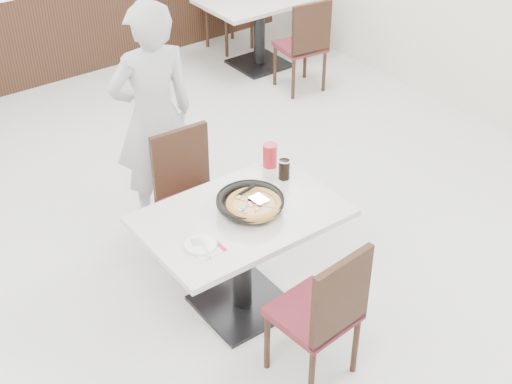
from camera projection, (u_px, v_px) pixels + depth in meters
floor at (241, 257)px, 5.07m from camera, size 7.00×7.00×0.00m
wainscot_back at (37, 34)px, 7.07m from camera, size 5.90×0.03×1.10m
main_table at (242, 262)px, 4.46m from camera, size 1.29×0.94×0.75m
chair_near at (313, 310)px, 3.96m from camera, size 0.46×0.46×0.95m
chair_far at (196, 203)px, 4.81m from camera, size 0.44×0.44×0.95m
trivet at (261, 209)px, 4.25m from camera, size 0.12×0.12×0.04m
pizza_pan at (250, 204)px, 4.25m from camera, size 0.37×0.37×0.01m
pizza at (254, 206)px, 4.20m from camera, size 0.35×0.35×0.02m
pizza_server at (259, 199)px, 4.21m from camera, size 0.09×0.11×0.00m
napkin at (207, 249)px, 3.96m from camera, size 0.15×0.15×0.00m
side_plate at (201, 245)px, 3.98m from camera, size 0.20×0.20×0.01m
fork at (206, 248)px, 3.95m from camera, size 0.07×0.16×0.00m
cola_glass at (284, 170)px, 4.52m from camera, size 0.08×0.08×0.13m
red_cup at (270, 155)px, 4.64m from camera, size 0.10×0.10×0.16m
diner_person at (153, 117)px, 5.02m from camera, size 0.67×0.49×1.70m
bg_table_right at (259, 32)px, 7.56m from camera, size 1.23×0.84×0.75m
bg_chair_right_near at (300, 44)px, 7.04m from camera, size 0.47×0.47×0.95m
bg_chair_right_far at (229, 7)px, 7.89m from camera, size 0.44×0.44×0.95m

